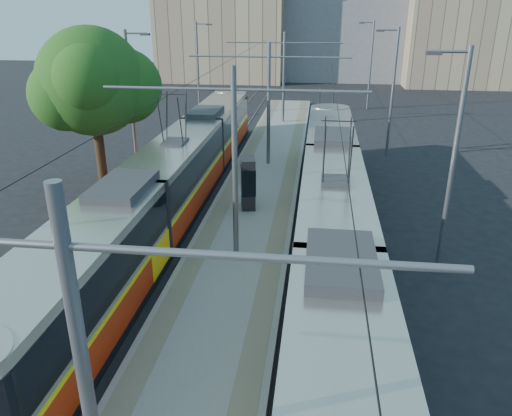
# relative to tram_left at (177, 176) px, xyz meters

# --- Properties ---
(ground) EXTENTS (160.00, 160.00, 0.00)m
(ground) POSITION_rel_tram_left_xyz_m (3.60, -12.81, -1.70)
(ground) COLOR black
(ground) RESTS_ON ground
(platform) EXTENTS (4.00, 50.00, 0.30)m
(platform) POSITION_rel_tram_left_xyz_m (3.60, 4.19, -1.55)
(platform) COLOR gray
(platform) RESTS_ON ground
(tactile_strip_left) EXTENTS (0.70, 50.00, 0.01)m
(tactile_strip_left) POSITION_rel_tram_left_xyz_m (2.15, 4.19, -1.40)
(tactile_strip_left) COLOR gray
(tactile_strip_left) RESTS_ON platform
(tactile_strip_right) EXTENTS (0.70, 50.00, 0.01)m
(tactile_strip_right) POSITION_rel_tram_left_xyz_m (5.05, 4.19, -1.40)
(tactile_strip_right) COLOR gray
(tactile_strip_right) RESTS_ON platform
(rails) EXTENTS (8.71, 70.00, 0.03)m
(rails) POSITION_rel_tram_left_xyz_m (3.60, 4.19, -1.69)
(rails) COLOR gray
(rails) RESTS_ON ground
(tram_left) EXTENTS (2.43, 32.29, 5.50)m
(tram_left) POSITION_rel_tram_left_xyz_m (0.00, 0.00, 0.00)
(tram_left) COLOR black
(tram_left) RESTS_ON ground
(tram_right) EXTENTS (2.43, 31.10, 5.50)m
(tram_right) POSITION_rel_tram_left_xyz_m (7.20, -4.74, 0.15)
(tram_right) COLOR black
(tram_right) RESTS_ON ground
(catenary) EXTENTS (9.20, 70.00, 7.00)m
(catenary) POSITION_rel_tram_left_xyz_m (3.60, 1.34, 2.82)
(catenary) COLOR slate
(catenary) RESTS_ON platform
(street_lamps) EXTENTS (15.18, 38.22, 8.00)m
(street_lamps) POSITION_rel_tram_left_xyz_m (3.60, 8.19, 2.48)
(street_lamps) COLOR slate
(street_lamps) RESTS_ON ground
(shelter) EXTENTS (0.86, 1.19, 2.39)m
(shelter) POSITION_rel_tram_left_xyz_m (3.40, -0.09, -0.15)
(shelter) COLOR black
(shelter) RESTS_ON platform
(tree) EXTENTS (5.75, 5.31, 8.35)m
(tree) POSITION_rel_tram_left_xyz_m (-4.11, 1.92, 3.94)
(tree) COLOR #382314
(tree) RESTS_ON ground
(building_left) EXTENTS (16.32, 12.24, 13.50)m
(building_left) POSITION_rel_tram_left_xyz_m (-6.40, 47.19, 5.05)
(building_left) COLOR tan
(building_left) RESTS_ON ground
(building_centre) EXTENTS (18.36, 14.28, 15.39)m
(building_centre) POSITION_rel_tram_left_xyz_m (9.60, 51.19, 6.00)
(building_centre) COLOR gray
(building_centre) RESTS_ON ground
(building_right) EXTENTS (14.28, 10.20, 11.99)m
(building_right) POSITION_rel_tram_left_xyz_m (23.60, 45.19, 4.30)
(building_right) COLOR tan
(building_right) RESTS_ON ground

